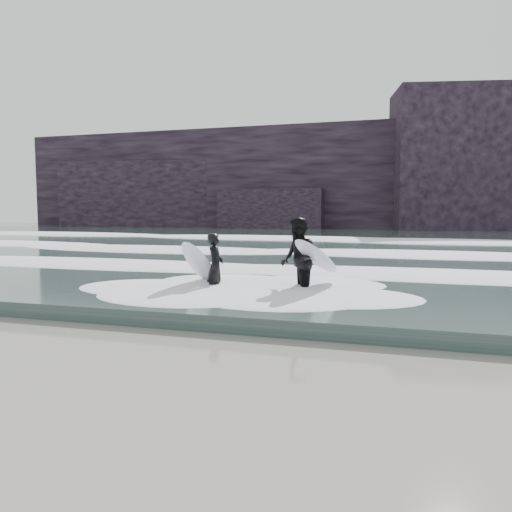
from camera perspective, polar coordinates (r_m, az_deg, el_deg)
name	(u,v)px	position (r m, az deg, el deg)	size (l,w,h in m)	color
sea	(337,238)	(33.81, 9.28, 2.02)	(90.00, 52.00, 0.30)	#334842
headland	(362,180)	(50.74, 12.02, 8.51)	(70.00, 9.00, 10.00)	black
foam_near	(241,267)	(14.30, -1.77, -1.23)	(60.00, 3.20, 0.20)	white
foam_mid	(294,248)	(21.02, 4.42, 0.88)	(60.00, 4.00, 0.24)	white
foam_far	(328,237)	(29.85, 8.23, 2.19)	(60.00, 4.80, 0.30)	white
surfer_left	(211,266)	(11.38, -5.19, -1.11)	(0.92, 1.81, 1.50)	black
surfer_right	(300,260)	(10.96, 5.03, -0.41)	(1.43, 2.04, 1.86)	black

